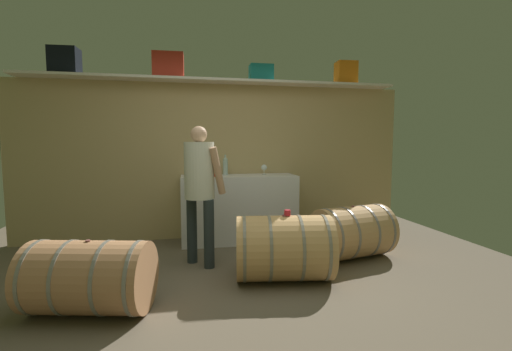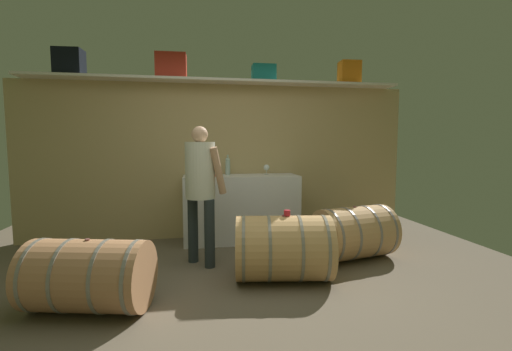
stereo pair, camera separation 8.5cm
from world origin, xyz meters
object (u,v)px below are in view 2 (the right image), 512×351
(wine_bottle_clear, at_px, (228,166))
(wine_barrel_near, at_px, (283,248))
(toolcase_red, at_px, (171,66))
(red_funnel, at_px, (219,172))
(toolcase_orange, at_px, (349,73))
(work_cabinet, at_px, (241,208))
(wine_barrel_flank, at_px, (354,233))
(wine_glass, at_px, (266,168))
(winemaker_pouring, at_px, (201,181))
(wine_barrel_far, at_px, (89,275))
(tasting_cup, at_px, (287,213))
(toolcase_black, at_px, (69,62))
(toolcase_teal, at_px, (264,73))

(wine_bottle_clear, height_order, wine_barrel_near, wine_bottle_clear)
(toolcase_red, relative_size, wine_barrel_near, 0.39)
(red_funnel, xyz_separation_m, wine_barrel_near, (0.53, -1.35, -0.64))
(toolcase_orange, distance_m, work_cabinet, 2.47)
(wine_barrel_flank, bearing_deg, red_funnel, 136.94)
(toolcase_orange, xyz_separation_m, wine_glass, (-1.23, -0.11, -1.34))
(wine_bottle_clear, height_order, red_funnel, wine_bottle_clear)
(wine_bottle_clear, xyz_separation_m, red_funnel, (-0.14, -0.20, -0.07))
(toolcase_red, distance_m, winemaker_pouring, 1.77)
(wine_glass, height_order, wine_barrel_far, wine_glass)
(toolcase_red, xyz_separation_m, red_funnel, (0.59, -0.25, -1.38))
(work_cabinet, bearing_deg, toolcase_orange, 6.22)
(wine_barrel_far, distance_m, tasting_cup, 1.78)
(work_cabinet, distance_m, red_funnel, 0.60)
(toolcase_black, relative_size, wine_barrel_flank, 0.34)
(wine_bottle_clear, distance_m, wine_barrel_flank, 1.87)
(toolcase_black, distance_m, wine_glass, 2.84)
(toolcase_orange, bearing_deg, wine_barrel_near, -126.82)
(toolcase_black, relative_size, winemaker_pouring, 0.22)
(wine_glass, relative_size, tasting_cup, 2.24)
(wine_bottle_clear, relative_size, wine_barrel_far, 0.27)
(toolcase_orange, height_order, work_cabinet, toolcase_orange)
(toolcase_teal, height_order, winemaker_pouring, toolcase_teal)
(toolcase_red, relative_size, wine_barrel_flank, 0.40)
(wine_barrel_far, bearing_deg, toolcase_teal, 60.08)
(wine_barrel_far, bearing_deg, wine_barrel_near, 24.25)
(toolcase_teal, xyz_separation_m, work_cabinet, (-0.34, -0.17, -1.84))
(toolcase_black, xyz_separation_m, toolcase_teal, (2.48, 0.00, -0.05))
(red_funnel, relative_size, winemaker_pouring, 0.08)
(toolcase_orange, xyz_separation_m, wine_barrel_flank, (-0.40, -1.11, -2.03))
(toolcase_teal, bearing_deg, wine_barrel_far, -132.23)
(toolcase_teal, height_order, red_funnel, toolcase_teal)
(wine_bottle_clear, bearing_deg, toolcase_orange, 1.77)
(winemaker_pouring, bearing_deg, wine_glass, 94.43)
(winemaker_pouring, bearing_deg, red_funnel, 122.05)
(wine_glass, relative_size, wine_barrel_far, 0.14)
(wine_barrel_near, relative_size, wine_barrel_far, 0.97)
(wine_bottle_clear, bearing_deg, wine_glass, -6.11)
(toolcase_orange, xyz_separation_m, tasting_cup, (-1.33, -1.60, -1.67))
(toolcase_teal, distance_m, wine_barrel_far, 3.31)
(wine_barrel_near, distance_m, wine_barrel_flank, 1.08)
(toolcase_orange, height_order, winemaker_pouring, toolcase_orange)
(toolcase_red, relative_size, work_cabinet, 0.26)
(toolcase_black, xyz_separation_m, wine_barrel_near, (2.37, -1.60, -2.02))
(toolcase_teal, height_order, wine_bottle_clear, toolcase_teal)
(toolcase_red, height_order, wine_barrel_near, toolcase_red)
(wine_barrel_near, bearing_deg, wine_barrel_flank, 35.19)
(wine_barrel_flank, xyz_separation_m, winemaker_pouring, (-1.74, 0.09, 0.63))
(work_cabinet, xyz_separation_m, wine_barrel_flank, (1.19, -0.94, -0.15))
(toolcase_black, xyz_separation_m, wine_glass, (2.50, -0.11, -1.35))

